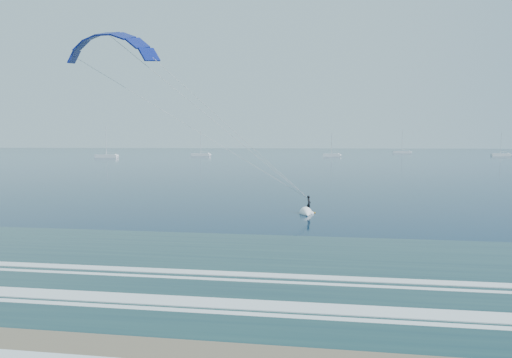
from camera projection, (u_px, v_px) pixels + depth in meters
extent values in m
cube|color=#1E423F|center=(106.00, 279.00, 21.25)|extent=(600.00, 22.00, 0.03)
cube|color=white|center=(12.00, 337.00, 14.84)|extent=(600.00, 0.90, 0.07)
cube|color=white|center=(78.00, 296.00, 18.78)|extent=(600.00, 1.10, 0.07)
cube|color=white|center=(121.00, 269.00, 22.73)|extent=(600.00, 0.70, 0.07)
cube|color=#BF7E16|center=(309.00, 212.00, 41.06)|extent=(1.21, 0.39, 0.07)
imported|color=black|center=(309.00, 204.00, 40.99)|extent=(0.44, 0.60, 1.49)
cone|color=white|center=(307.00, 214.00, 39.79)|extent=(1.31, 1.74, 1.10)
cube|color=white|center=(106.00, 156.00, 186.78)|extent=(9.52, 2.40, 1.20)
cylinder|color=silver|center=(106.00, 140.00, 186.26)|extent=(0.18, 0.18, 11.64)
cylinder|color=silver|center=(109.00, 153.00, 186.49)|extent=(2.60, 0.12, 0.12)
cube|color=white|center=(201.00, 155.00, 205.75)|extent=(8.59, 2.40, 1.20)
cylinder|color=silver|center=(201.00, 142.00, 205.27)|extent=(0.18, 0.18, 10.61)
cylinder|color=silver|center=(203.00, 152.00, 205.46)|extent=(2.60, 0.12, 0.12)
cube|color=white|center=(331.00, 155.00, 200.58)|extent=(7.43, 2.40, 1.20)
cylinder|color=silver|center=(332.00, 143.00, 200.16)|extent=(0.18, 0.18, 9.29)
cylinder|color=silver|center=(334.00, 152.00, 200.29)|extent=(2.60, 0.12, 0.12)
cube|color=white|center=(402.00, 152.00, 259.62)|extent=(9.81, 2.40, 1.20)
cylinder|color=silver|center=(402.00, 141.00, 259.08)|extent=(0.18, 0.18, 11.98)
cylinder|color=silver|center=(404.00, 150.00, 259.33)|extent=(2.60, 0.12, 0.12)
cube|color=white|center=(501.00, 155.00, 206.99)|extent=(7.79, 2.40, 1.20)
cylinder|color=silver|center=(501.00, 143.00, 206.56)|extent=(0.18, 0.18, 9.56)
cylinder|color=silver|center=(504.00, 152.00, 206.70)|extent=(2.60, 0.12, 0.12)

